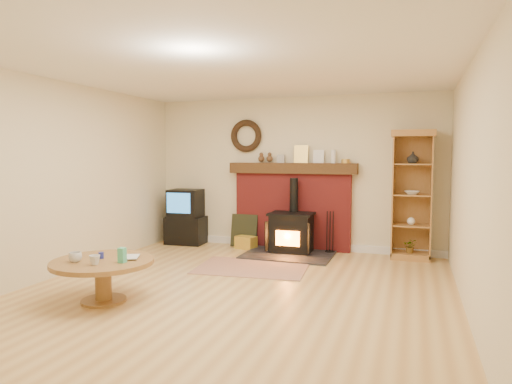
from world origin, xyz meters
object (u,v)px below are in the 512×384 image
at_px(tv_unit, 186,218).
at_px(wood_stove, 291,234).
at_px(coffee_table, 103,268).
at_px(curio_cabinet, 412,195).

bearing_deg(tv_unit, wood_stove, -5.62).
relative_size(wood_stove, coffee_table, 1.26).
xyz_separation_m(tv_unit, curio_cabinet, (3.88, 0.09, 0.52)).
xyz_separation_m(wood_stove, tv_unit, (-2.03, 0.20, 0.15)).
bearing_deg(curio_cabinet, tv_unit, -178.71).
height_order(wood_stove, coffee_table, wood_stove).
distance_m(wood_stove, curio_cabinet, 1.99).
relative_size(tv_unit, curio_cabinet, 0.50).
relative_size(wood_stove, curio_cabinet, 0.70).
xyz_separation_m(wood_stove, coffee_table, (-1.33, -3.06, 0.06)).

